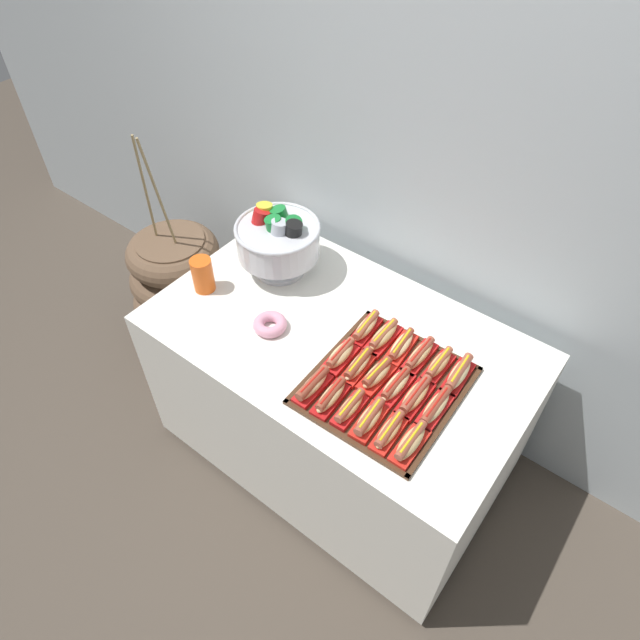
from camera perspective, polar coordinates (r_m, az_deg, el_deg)
ground_plane at (r=2.73m, az=1.60°, el=-12.88°), size 10.00×10.00×0.00m
back_wall at (r=2.15m, az=11.53°, el=16.42°), size 6.00×0.10×2.60m
buffet_table at (r=2.38m, az=1.80°, el=-7.72°), size 1.43×0.86×0.79m
floor_vase at (r=3.06m, az=-13.87°, el=3.05°), size 0.53×0.53×1.23m
serving_tray at (r=1.95m, az=6.65°, el=-6.64°), size 0.49×0.54×0.01m
hot_dog_0 at (r=1.89m, az=-0.76°, el=-6.65°), size 0.06×0.16×0.06m
hot_dog_1 at (r=1.87m, az=1.11°, el=-7.77°), size 0.07×0.17×0.06m
hot_dog_2 at (r=1.85m, az=3.03°, el=-8.88°), size 0.06×0.15×0.06m
hot_dog_3 at (r=1.82m, az=5.02°, el=-9.96°), size 0.08×0.16×0.06m
hot_dog_4 at (r=1.81m, az=7.05°, el=-11.13°), size 0.07×0.17×0.06m
hot_dog_5 at (r=1.79m, az=9.16°, el=-12.22°), size 0.07×0.17×0.06m
hot_dog_6 at (r=1.98m, az=2.10°, el=-3.59°), size 0.07×0.16×0.06m
hot_dog_7 at (r=1.95m, az=3.91°, el=-4.60°), size 0.07×0.17×0.06m
hot_dog_8 at (r=1.93m, az=5.78°, el=-5.54°), size 0.07×0.16×0.06m
hot_dog_9 at (r=1.91m, az=7.69°, el=-6.61°), size 0.06×0.17×0.06m
hot_dog_10 at (r=1.90m, az=9.65°, el=-7.65°), size 0.07×0.18×0.06m
hot_dog_11 at (r=1.88m, az=11.65°, el=-8.67°), size 0.06×0.18×0.06m
hot_dog_12 at (r=2.07m, az=4.68°, el=-0.76°), size 0.07×0.17×0.06m
hot_dog_13 at (r=2.05m, az=6.45°, el=-1.65°), size 0.07×0.18×0.06m
hot_dog_14 at (r=2.03m, az=8.24°, el=-2.64°), size 0.08×0.17×0.05m
hot_dog_15 at (r=2.01m, az=10.08°, el=-3.53°), size 0.06×0.18×0.06m
hot_dog_16 at (r=1.99m, az=11.96°, el=-4.45°), size 0.06×0.16×0.06m
hot_dog_17 at (r=1.98m, az=13.89°, el=-5.37°), size 0.07×0.18×0.07m
punch_bowl at (r=2.26m, az=-4.28°, el=8.24°), size 0.34×0.34×0.27m
cup_stack at (r=2.27m, az=-11.82°, el=4.52°), size 0.09×0.09×0.15m
donut at (r=2.11m, az=-5.09°, el=-0.44°), size 0.13×0.13×0.04m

